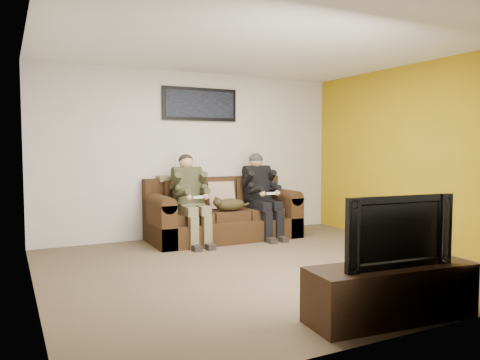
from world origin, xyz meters
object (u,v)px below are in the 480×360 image
tv_stand (391,292)px  television (392,230)px  person_left (190,193)px  sofa (222,215)px  framed_poster (200,104)px  person_right (261,190)px  cat (229,204)px

tv_stand → television: bearing=-84.7°
person_left → tv_stand: 3.65m
sofa → person_left: (-0.59, -0.19, 0.39)m
framed_poster → television: bearing=-90.0°
sofa → person_right: size_ratio=1.73×
tv_stand → person_left: bearing=101.6°
person_right → sofa: bearing=162.0°
person_left → framed_poster: bearing=55.8°
person_right → framed_poster: framed_poster is taller
tv_stand → framed_poster: bearing=95.3°
framed_poster → television: size_ratio=1.23×
tv_stand → cat: bearing=92.2°
sofa → cat: bearing=-91.8°
framed_poster → tv_stand: bearing=-90.0°
person_right → television: 3.68m
person_left → cat: bearing=-8.9°
television → cat: bearing=92.2°
cat → person_right: bearing=8.7°
person_left → cat: (0.58, -0.09, -0.18)m
framed_poster → tv_stand: framed_poster is taller
person_left → cat: 0.62m
person_left → television: size_ratio=1.30×
cat → framed_poster: 1.69m
person_left → tv_stand: bearing=-83.8°
person_left → television: 3.61m
cat → television: bearing=-93.1°
cat → framed_poster: size_ratio=0.53×
sofa → person_left: person_left is taller
sofa → framed_poster: size_ratio=1.84×
framed_poster → cat: bearing=-74.0°
person_right → tv_stand: size_ratio=0.92×
television → person_right: bearing=82.9°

